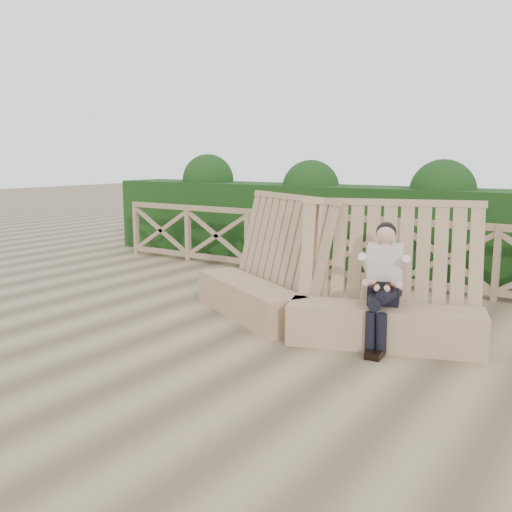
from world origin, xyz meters
The scene contains 5 objects.
ground centered at (0.00, 0.00, 0.00)m, with size 60.00×60.00×0.00m, color brown.
bench centered at (0.64, 0.88, 0.40)m, with size 3.98×1.66×1.58m.
woman centered at (1.55, 0.73, 0.73)m, with size 0.48×0.84×1.34m.
guardrail centered at (0.00, 3.50, 0.55)m, with size 10.10×0.09×1.10m.
hedge centered at (0.00, 4.70, 0.75)m, with size 12.00×1.20×1.50m, color black.
Camera 1 is at (3.74, -4.98, 2.03)m, focal length 40.00 mm.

